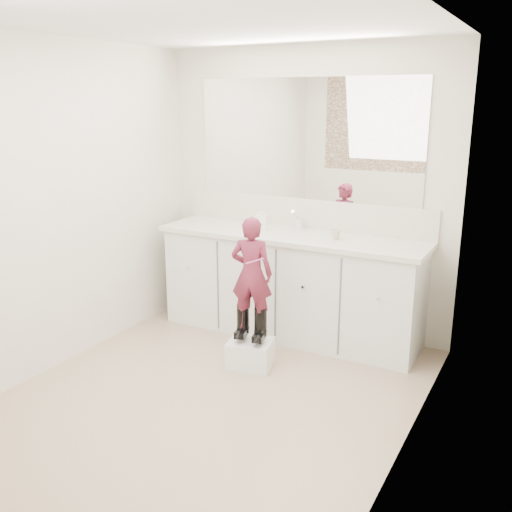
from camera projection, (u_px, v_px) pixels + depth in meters
The scene contains 18 objects.
floor at pixel (213, 395), 3.92m from camera, with size 3.00×3.00×0.00m, color #8A705A.
ceiling at pixel (205, 21), 3.29m from camera, with size 3.00×3.00×0.00m, color white.
wall_back at pixel (305, 192), 4.87m from camera, with size 2.60×2.60×0.00m, color beige.
wall_front at pixel (9, 292), 2.33m from camera, with size 2.60×2.60×0.00m, color beige.
wall_left at pixel (61, 206), 4.20m from camera, with size 3.00×3.00×0.00m, color beige.
wall_right at pixel (416, 249), 3.01m from camera, with size 3.00×3.00×0.00m, color beige.
vanity_cabinet at pixel (290, 287), 4.85m from camera, with size 2.20×0.55×0.85m, color silver.
countertop at pixel (290, 236), 4.72m from camera, with size 2.28×0.58×0.04m, color beige.
backsplash at pixel (304, 213), 4.91m from camera, with size 2.28×0.03×0.25m, color beige.
mirror at pixel (306, 140), 4.75m from camera, with size 2.00×0.02×1.00m, color white.
faucet at pixel (298, 224), 4.84m from camera, with size 0.08×0.08×0.10m, color silver.
cup at pixel (336, 234), 4.52m from camera, with size 0.09×0.09×0.08m, color beige.
soap_bottle at pixel (261, 219), 4.82m from camera, with size 0.09×0.09×0.20m, color white.
step_stool at pixel (250, 353), 4.32m from camera, with size 0.32×0.27×0.21m, color white.
boot_left at pixel (243, 322), 4.31m from camera, with size 0.10×0.18×0.27m, color black, non-canonical shape.
boot_right at pixel (261, 325), 4.24m from camera, with size 0.10×0.18×0.27m, color black, non-canonical shape.
toddler at pixel (252, 274), 4.17m from camera, with size 0.31×0.20×0.85m, color #A2324D.
toothbrush at pixel (255, 261), 4.03m from camera, with size 0.01×0.01×0.14m, color #D2518F.
Camera 1 is at (1.94, -2.96, 1.96)m, focal length 40.00 mm.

